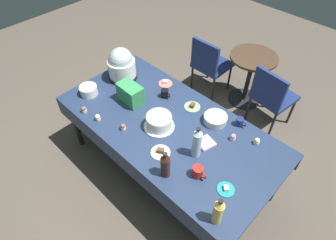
{
  "coord_description": "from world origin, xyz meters",
  "views": [
    {
      "loc": [
        1.29,
        -1.32,
        2.72
      ],
      "look_at": [
        0.0,
        0.0,
        0.8
      ],
      "focal_mm": 30.42,
      "sensor_mm": 36.0,
      "label": 1
    }
  ],
  "objects": [
    {
      "name": "ground",
      "position": [
        0.0,
        0.0,
        0.0
      ],
      "size": [
        9.0,
        9.0,
        0.0
      ],
      "primitive_type": "plane",
      "color": "brown"
    },
    {
      "name": "potluck_table",
      "position": [
        0.0,
        0.0,
        0.69
      ],
      "size": [
        2.2,
        1.1,
        0.75
      ],
      "color": "navy",
      "rests_on": "ground"
    },
    {
      "name": "frosted_layer_cake",
      "position": [
        -0.03,
        -0.09,
        0.82
      ],
      "size": [
        0.29,
        0.29,
        0.14
      ],
      "color": "silver",
      "rests_on": "potluck_table"
    },
    {
      "name": "slow_cooker",
      "position": [
        -0.85,
        0.16,
        0.92
      ],
      "size": [
        0.31,
        0.31,
        0.37
      ],
      "color": "black",
      "rests_on": "potluck_table"
    },
    {
      "name": "glass_salad_bowl",
      "position": [
        0.3,
        0.33,
        0.79
      ],
      "size": [
        0.22,
        0.22,
        0.08
      ],
      "primitive_type": "cylinder",
      "color": "#B2C6BC",
      "rests_on": "potluck_table"
    },
    {
      "name": "ceramic_snack_bowl",
      "position": [
        -0.9,
        -0.27,
        0.8
      ],
      "size": [
        0.18,
        0.18,
        0.1
      ],
      "primitive_type": "cylinder",
      "color": "silver",
      "rests_on": "potluck_table"
    },
    {
      "name": "dessert_plate_teal",
      "position": [
        0.81,
        -0.19,
        0.76
      ],
      "size": [
        0.14,
        0.14,
        0.04
      ],
      "color": "teal",
      "rests_on": "potluck_table"
    },
    {
      "name": "dessert_plate_sage",
      "position": [
        0.02,
        0.33,
        0.76
      ],
      "size": [
        0.16,
        0.16,
        0.04
      ],
      "color": "#8CA87F",
      "rests_on": "potluck_table"
    },
    {
      "name": "dessert_plate_coral",
      "position": [
        -0.44,
        0.41,
        0.76
      ],
      "size": [
        0.15,
        0.15,
        0.04
      ],
      "color": "#E07266",
      "rests_on": "potluck_table"
    },
    {
      "name": "dessert_plate_white",
      "position": [
        0.19,
        -0.29,
        0.76
      ],
      "size": [
        0.17,
        0.17,
        0.05
      ],
      "color": "white",
      "rests_on": "potluck_table"
    },
    {
      "name": "cupcake_cocoa",
      "position": [
        -0.7,
        -0.46,
        0.78
      ],
      "size": [
        0.05,
        0.05,
        0.07
      ],
      "color": "beige",
      "rests_on": "potluck_table"
    },
    {
      "name": "cupcake_berry",
      "position": [
        -0.52,
        -0.43,
        0.78
      ],
      "size": [
        0.05,
        0.05,
        0.07
      ],
      "color": "beige",
      "rests_on": "potluck_table"
    },
    {
      "name": "cupcake_vanilla",
      "position": [
        -0.25,
        -0.34,
        0.78
      ],
      "size": [
        0.05,
        0.05,
        0.07
      ],
      "color": "beige",
      "rests_on": "potluck_table"
    },
    {
      "name": "cupcake_lemon",
      "position": [
        0.55,
        0.27,
        0.78
      ],
      "size": [
        0.05,
        0.05,
        0.07
      ],
      "color": "beige",
      "rests_on": "potluck_table"
    },
    {
      "name": "cupcake_rose",
      "position": [
        0.73,
        0.37,
        0.78
      ],
      "size": [
        0.05,
        0.05,
        0.07
      ],
      "color": "beige",
      "rests_on": "potluck_table"
    },
    {
      "name": "soda_bottle_water",
      "position": [
        0.42,
        -0.09,
        0.91
      ],
      "size": [
        0.08,
        0.08,
        0.33
      ],
      "color": "silver",
      "rests_on": "potluck_table"
    },
    {
      "name": "soda_bottle_cola",
      "position": [
        0.38,
        -0.42,
        0.87
      ],
      "size": [
        0.08,
        0.08,
        0.27
      ],
      "color": "#33190F",
      "rests_on": "potluck_table"
    },
    {
      "name": "soda_bottle_ginger_ale",
      "position": [
        0.91,
        -0.44,
        0.88
      ],
      "size": [
        0.08,
        0.08,
        0.29
      ],
      "color": "gold",
      "rests_on": "potluck_table"
    },
    {
      "name": "coffee_mug_navy",
      "position": [
        0.49,
        0.46,
        0.79
      ],
      "size": [
        0.11,
        0.07,
        0.08
      ],
      "color": "navy",
      "rests_on": "potluck_table"
    },
    {
      "name": "coffee_mug_black",
      "position": [
        -0.29,
        0.25,
        0.8
      ],
      "size": [
        0.12,
        0.08,
        0.09
      ],
      "color": "black",
      "rests_on": "potluck_table"
    },
    {
      "name": "coffee_mug_red",
      "position": [
        0.57,
        -0.25,
        0.8
      ],
      "size": [
        0.13,
        0.09,
        0.1
      ],
      "color": "#B2231E",
      "rests_on": "potluck_table"
    },
    {
      "name": "soda_carton",
      "position": [
        -0.49,
        -0.03,
        0.85
      ],
      "size": [
        0.27,
        0.17,
        0.2
      ],
      "primitive_type": "cube",
      "rotation": [
        0.0,
        0.0,
        -0.03
      ],
      "color": "#338C4C",
      "rests_on": "potluck_table"
    },
    {
      "name": "paper_napkin_stack",
      "position": [
        0.41,
        0.06,
        0.76
      ],
      "size": [
        0.17,
        0.17,
        0.02
      ],
      "primitive_type": "cube",
      "rotation": [
        0.0,
        0.0,
        -0.25
      ],
      "color": "pink",
      "rests_on": "potluck_table"
    },
    {
      "name": "maroon_chair_left",
      "position": [
        -0.55,
        1.37,
        0.49
      ],
      "size": [
        0.44,
        0.44,
        0.85
      ],
      "color": "navy",
      "rests_on": "ground"
    },
    {
      "name": "maroon_chair_right",
      "position": [
        0.39,
        1.37,
        0.49
      ],
      "size": [
        0.5,
        0.5,
        0.85
      ],
      "color": "navy",
      "rests_on": "ground"
    },
    {
      "name": "round_cafe_table",
      "position": [
        -0.05,
        1.6,
        0.5
      ],
      "size": [
        0.6,
        0.6,
        0.72
      ],
      "color": "#473323",
      "rests_on": "ground"
    }
  ]
}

